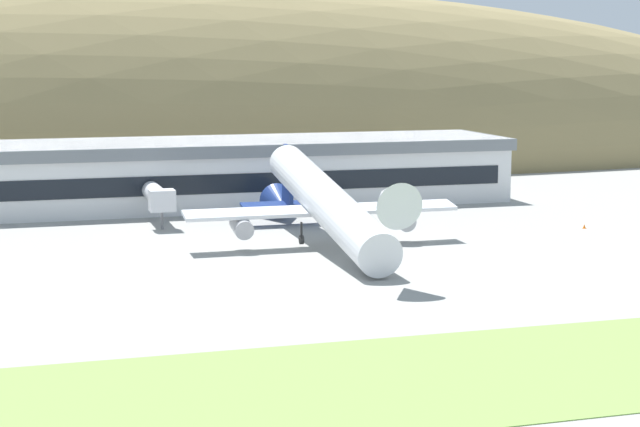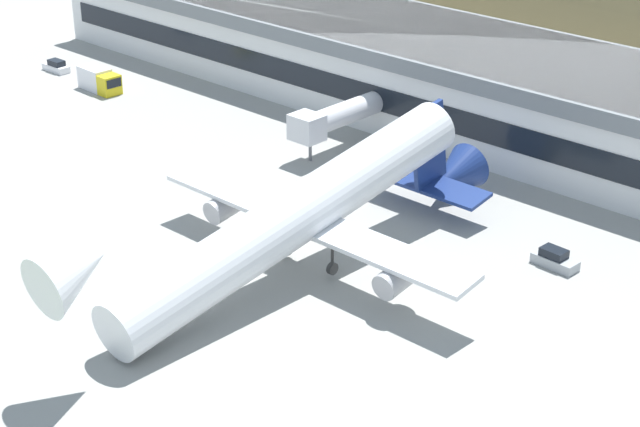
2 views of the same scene
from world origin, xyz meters
The scene contains 7 objects.
ground_plane centered at (0.00, 0.00, 0.00)m, with size 381.82×381.82×0.00m, color gray.
terminal_building centered at (-10.91, 46.75, 5.71)m, with size 117.10×21.62×10.10m.
jetway_0 centered at (-9.83, 29.38, 3.99)m, with size 3.38×12.73×5.43m.
cargo_airplane centered at (7.34, 6.69, 5.43)m, with size 34.21×51.00×12.52m.
service_car_0 centered at (-57.28, 25.30, 0.67)m, with size 4.28×1.75×1.62m.
service_car_1 centered at (22.96, 22.63, 0.69)m, with size 4.22×1.97×1.67m.
fuel_truck centered at (-46.23, 24.44, 1.40)m, with size 6.63×2.79×2.89m.
Camera 2 is at (64.93, -52.65, 44.49)m, focal length 60.00 mm.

